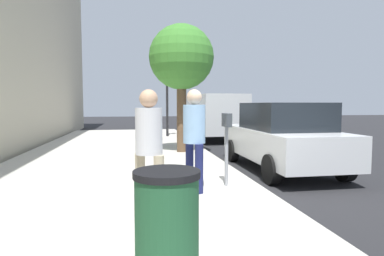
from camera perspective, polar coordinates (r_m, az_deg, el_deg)
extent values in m
plane|color=#232326|center=(7.09, 10.31, -10.00)|extent=(80.00, 80.00, 0.00)
cube|color=#B7B2A8|center=(6.69, -15.03, -10.27)|extent=(28.00, 6.00, 0.15)
cylinder|color=gray|center=(6.32, 6.10, -4.98)|extent=(0.07, 0.07, 1.15)
cube|color=#383D42|center=(6.15, 6.41, 1.37)|extent=(0.16, 0.11, 0.26)
cube|color=#383D42|center=(6.34, 5.91, 1.46)|extent=(0.16, 0.11, 0.26)
cube|color=#268C33|center=(6.16, 6.95, 1.56)|extent=(0.10, 0.01, 0.10)
cube|color=#268C33|center=(6.36, 6.43, 1.65)|extent=(0.10, 0.01, 0.10)
cylinder|color=#191E4C|center=(6.12, -0.44, -6.54)|extent=(0.15, 0.15, 0.88)
cylinder|color=#191E4C|center=(5.77, 1.26, -7.21)|extent=(0.15, 0.15, 0.88)
cylinder|color=#8CB7E0|center=(5.84, 0.39, 0.73)|extent=(0.40, 0.40, 0.70)
sphere|color=beige|center=(5.84, 0.39, 5.49)|extent=(0.27, 0.27, 0.27)
cylinder|color=tan|center=(4.99, -9.13, -9.23)|extent=(0.15, 0.15, 0.85)
cylinder|color=tan|center=(4.72, -5.84, -9.99)|extent=(0.15, 0.15, 0.85)
cylinder|color=silver|center=(4.73, -7.62, -0.55)|extent=(0.39, 0.39, 0.68)
sphere|color=tan|center=(4.71, -7.68, 5.18)|extent=(0.27, 0.27, 0.27)
cube|color=silver|center=(8.80, 15.40, -2.60)|extent=(4.40, 1.84, 0.76)
cube|color=black|center=(8.57, 16.06, 2.03)|extent=(2.20, 1.69, 0.68)
cylinder|color=black|center=(9.86, 7.18, -3.99)|extent=(0.66, 0.22, 0.66)
cylinder|color=black|center=(10.50, 16.37, -3.63)|extent=(0.66, 0.22, 0.66)
cylinder|color=black|center=(7.21, 13.86, -7.11)|extent=(0.66, 0.22, 0.66)
cylinder|color=black|center=(8.07, 25.38, -6.20)|extent=(0.66, 0.22, 0.66)
cube|color=silver|center=(16.04, 3.71, 2.59)|extent=(5.25, 2.14, 1.80)
cylinder|color=black|center=(17.52, -0.73, -0.21)|extent=(0.77, 0.24, 0.76)
cylinder|color=black|center=(17.96, 5.23, -0.11)|extent=(0.77, 0.24, 0.76)
cylinder|color=black|center=(14.22, 1.75, -1.24)|extent=(0.77, 0.24, 0.76)
cylinder|color=black|center=(14.77, 8.95, -1.09)|extent=(0.77, 0.24, 0.76)
cylinder|color=brown|center=(10.73, -1.86, 2.41)|extent=(0.32, 0.32, 2.49)
sphere|color=#3E812E|center=(10.84, -1.88, 12.42)|extent=(2.13, 2.13, 2.13)
cylinder|color=black|center=(16.02, -4.41, 4.99)|extent=(0.12, 0.12, 3.60)
cube|color=black|center=(16.11, -3.72, 9.79)|extent=(0.24, 0.20, 0.76)
sphere|color=red|center=(16.15, -3.33, 10.64)|extent=(0.14, 0.14, 0.14)
sphere|color=orange|center=(16.12, -3.33, 9.79)|extent=(0.14, 0.14, 0.14)
sphere|color=green|center=(16.10, -3.32, 8.94)|extent=(0.14, 0.14, 0.14)
cylinder|color=#1E4C2D|center=(2.98, -4.44, -17.62)|extent=(0.56, 0.56, 0.95)
cylinder|color=black|center=(2.83, -4.50, -8.09)|extent=(0.59, 0.59, 0.06)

